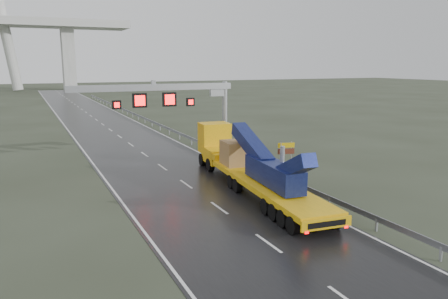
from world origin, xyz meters
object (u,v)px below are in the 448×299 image
heavy_haul_truck (244,161)px  striped_barrier (222,151)px  sign_gantry (177,100)px  exit_sign_pair (286,151)px

heavy_haul_truck → striped_barrier: size_ratio=18.49×
sign_gantry → exit_sign_pair: size_ratio=6.06×
sign_gantry → heavy_haul_truck: (1.86, -9.62, -3.87)m
sign_gantry → heavy_haul_truck: size_ratio=0.77×
exit_sign_pair → striped_barrier: exit_sign_pair is taller
heavy_haul_truck → exit_sign_pair: (5.04, 2.05, -0.03)m
sign_gantry → exit_sign_pair: 10.95m
sign_gantry → exit_sign_pair: (6.90, -7.56, -3.89)m
heavy_haul_truck → sign_gantry: bearing=106.3°
sign_gantry → striped_barrier: 6.85m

